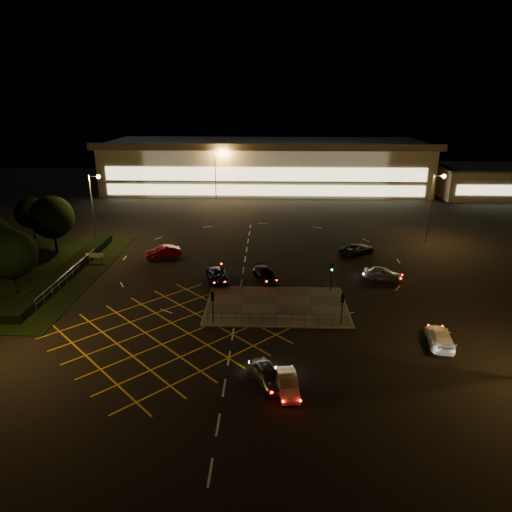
{
  "coord_description": "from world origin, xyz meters",
  "views": [
    {
      "loc": [
        1.29,
        -44.37,
        20.33
      ],
      "look_at": [
        -0.42,
        7.66,
        2.0
      ],
      "focal_mm": 32.0,
      "sensor_mm": 36.0,
      "label": 1
    }
  ],
  "objects_px": {
    "signal_se": "(342,302)",
    "signal_nw": "(222,270)",
    "signal_ne": "(332,271)",
    "car_east_grey": "(357,249)",
    "signal_sw": "(213,301)",
    "car_queue_white": "(288,384)",
    "car_right_silver": "(383,274)",
    "car_near_silver": "(268,375)",
    "car_left_blue": "(217,276)",
    "car_far_dkgrey": "(265,274)",
    "car_approach_white": "(440,337)",
    "car_circ_red": "(163,252)"
  },
  "relations": [
    {
      "from": "car_right_silver",
      "to": "car_approach_white",
      "type": "height_order",
      "value": "car_right_silver"
    },
    {
      "from": "signal_se",
      "to": "car_far_dkgrey",
      "type": "relative_size",
      "value": 0.66
    },
    {
      "from": "car_far_dkgrey",
      "to": "car_approach_white",
      "type": "distance_m",
      "value": 20.83
    },
    {
      "from": "car_near_silver",
      "to": "car_queue_white",
      "type": "height_order",
      "value": "car_near_silver"
    },
    {
      "from": "signal_nw",
      "to": "car_right_silver",
      "type": "relative_size",
      "value": 0.71
    },
    {
      "from": "signal_se",
      "to": "car_circ_red",
      "type": "relative_size",
      "value": 0.68
    },
    {
      "from": "signal_nw",
      "to": "car_approach_white",
      "type": "xyz_separation_m",
      "value": [
        19.99,
        -11.19,
        -1.67
      ]
    },
    {
      "from": "signal_se",
      "to": "car_circ_red",
      "type": "distance_m",
      "value": 27.9
    },
    {
      "from": "car_left_blue",
      "to": "car_right_silver",
      "type": "bearing_deg",
      "value": -10.4
    },
    {
      "from": "signal_nw",
      "to": "car_near_silver",
      "type": "bearing_deg",
      "value": -73.23
    },
    {
      "from": "car_right_silver",
      "to": "car_queue_white",
      "type": "bearing_deg",
      "value": 171.89
    },
    {
      "from": "car_approach_white",
      "to": "signal_se",
      "type": "bearing_deg",
      "value": -13.18
    },
    {
      "from": "signal_nw",
      "to": "car_approach_white",
      "type": "distance_m",
      "value": 22.97
    },
    {
      "from": "signal_ne",
      "to": "car_east_grey",
      "type": "xyz_separation_m",
      "value": [
        5.08,
        12.47,
        -1.66
      ]
    },
    {
      "from": "car_near_silver",
      "to": "car_circ_red",
      "type": "distance_m",
      "value": 31.07
    },
    {
      "from": "car_queue_white",
      "to": "car_left_blue",
      "type": "distance_m",
      "value": 21.97
    },
    {
      "from": "signal_se",
      "to": "car_approach_white",
      "type": "distance_m",
      "value": 8.77
    },
    {
      "from": "car_queue_white",
      "to": "car_far_dkgrey",
      "type": "bearing_deg",
      "value": 89.39
    },
    {
      "from": "car_left_blue",
      "to": "car_far_dkgrey",
      "type": "xyz_separation_m",
      "value": [
        5.55,
        0.58,
        0.01
      ]
    },
    {
      "from": "signal_se",
      "to": "signal_nw",
      "type": "relative_size",
      "value": 1.0
    },
    {
      "from": "signal_nw",
      "to": "car_far_dkgrey",
      "type": "distance_m",
      "value": 5.87
    },
    {
      "from": "signal_sw",
      "to": "car_circ_red",
      "type": "height_order",
      "value": "signal_sw"
    },
    {
      "from": "signal_sw",
      "to": "car_near_silver",
      "type": "distance_m",
      "value": 10.76
    },
    {
      "from": "car_far_dkgrey",
      "to": "signal_sw",
      "type": "bearing_deg",
      "value": -134.18
    },
    {
      "from": "car_left_blue",
      "to": "car_east_grey",
      "type": "distance_m",
      "value": 20.51
    },
    {
      "from": "car_queue_white",
      "to": "car_right_silver",
      "type": "height_order",
      "value": "car_right_silver"
    },
    {
      "from": "car_right_silver",
      "to": "signal_sw",
      "type": "bearing_deg",
      "value": 142.23
    },
    {
      "from": "signal_sw",
      "to": "car_east_grey",
      "type": "relative_size",
      "value": 0.62
    },
    {
      "from": "signal_ne",
      "to": "car_near_silver",
      "type": "height_order",
      "value": "signal_ne"
    },
    {
      "from": "signal_nw",
      "to": "car_left_blue",
      "type": "distance_m",
      "value": 3.06
    },
    {
      "from": "car_right_silver",
      "to": "car_circ_red",
      "type": "bearing_deg",
      "value": 96.14
    },
    {
      "from": "car_left_blue",
      "to": "car_far_dkgrey",
      "type": "relative_size",
      "value": 1.03
    },
    {
      "from": "signal_nw",
      "to": "signal_ne",
      "type": "relative_size",
      "value": 1.0
    },
    {
      "from": "signal_ne",
      "to": "car_near_silver",
      "type": "xyz_separation_m",
      "value": [
        -6.8,
        -17.26,
        -1.65
      ]
    },
    {
      "from": "signal_se",
      "to": "signal_ne",
      "type": "xyz_separation_m",
      "value": [
        0.0,
        7.99,
        0.0
      ]
    },
    {
      "from": "signal_nw",
      "to": "car_left_blue",
      "type": "height_order",
      "value": "signal_nw"
    },
    {
      "from": "car_queue_white",
      "to": "car_east_grey",
      "type": "distance_m",
      "value": 32.43
    },
    {
      "from": "car_queue_white",
      "to": "car_approach_white",
      "type": "bearing_deg",
      "value": 22.12
    },
    {
      "from": "car_near_silver",
      "to": "car_right_silver",
      "type": "distance_m",
      "value": 24.62
    },
    {
      "from": "car_left_blue",
      "to": "car_far_dkgrey",
      "type": "height_order",
      "value": "car_far_dkgrey"
    },
    {
      "from": "car_near_silver",
      "to": "car_far_dkgrey",
      "type": "distance_m",
      "value": 20.28
    },
    {
      "from": "car_east_grey",
      "to": "signal_ne",
      "type": "bearing_deg",
      "value": 120.02
    },
    {
      "from": "signal_nw",
      "to": "signal_ne",
      "type": "bearing_deg",
      "value": 0.0
    },
    {
      "from": "signal_se",
      "to": "car_left_blue",
      "type": "bearing_deg",
      "value": -39.12
    },
    {
      "from": "car_far_dkgrey",
      "to": "car_east_grey",
      "type": "bearing_deg",
      "value": 16.68
    },
    {
      "from": "car_queue_white",
      "to": "signal_se",
      "type": "bearing_deg",
      "value": 56.75
    },
    {
      "from": "car_near_silver",
      "to": "car_east_grey",
      "type": "distance_m",
      "value": 32.02
    },
    {
      "from": "car_far_dkgrey",
      "to": "car_east_grey",
      "type": "distance_m",
      "value": 15.54
    },
    {
      "from": "signal_sw",
      "to": "car_queue_white",
      "type": "bearing_deg",
      "value": 123.03
    },
    {
      "from": "signal_nw",
      "to": "car_far_dkgrey",
      "type": "relative_size",
      "value": 0.66
    }
  ]
}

